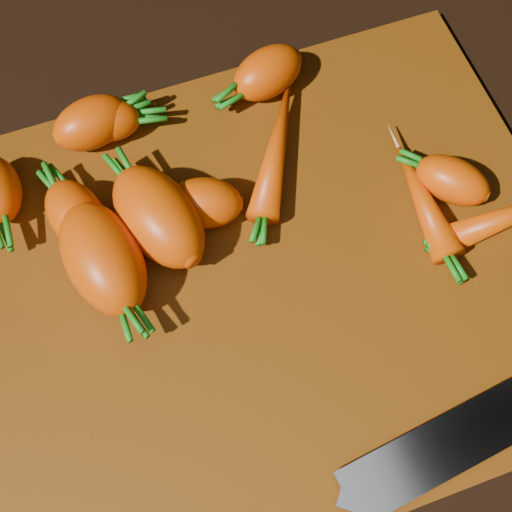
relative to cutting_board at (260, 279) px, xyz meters
name	(u,v)px	position (x,y,z in m)	size (l,w,h in m)	color
ground	(260,284)	(0.00, 0.00, -0.01)	(2.00, 2.00, 0.01)	black
cutting_board	(260,279)	(0.00, 0.00, 0.00)	(0.50, 0.40, 0.01)	#7E3E0A
carrot_0	(92,123)	(-0.09, 0.17, 0.03)	(0.07, 0.04, 0.04)	#D44607
carrot_1	(204,203)	(-0.02, 0.07, 0.03)	(0.06, 0.04, 0.04)	#D44607
carrot_2	(103,258)	(-0.11, 0.04, 0.03)	(0.10, 0.06, 0.06)	#D44607
carrot_3	(158,217)	(-0.06, 0.06, 0.03)	(0.10, 0.06, 0.06)	#D44607
carrot_4	(268,73)	(0.07, 0.17, 0.03)	(0.07, 0.04, 0.04)	#D44607
carrot_5	(107,121)	(-0.08, 0.17, 0.02)	(0.06, 0.04, 0.04)	#D44607
carrot_6	(452,180)	(0.17, 0.02, 0.02)	(0.06, 0.04, 0.04)	#D44607
carrot_7	(276,150)	(0.05, 0.10, 0.02)	(0.13, 0.03, 0.03)	#D44607
carrot_9	(423,201)	(0.14, 0.01, 0.02)	(0.10, 0.03, 0.03)	#D44607
carrot_10	(77,216)	(-0.12, 0.09, 0.03)	(0.07, 0.04, 0.04)	#D44607
knife	(508,413)	(0.13, -0.16, 0.01)	(0.36, 0.07, 0.02)	gray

